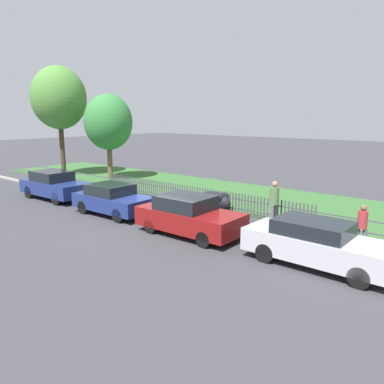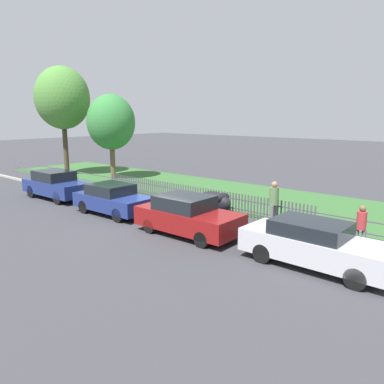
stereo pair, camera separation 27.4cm
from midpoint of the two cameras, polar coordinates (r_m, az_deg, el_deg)
name	(u,v)px [view 2 (the right image)]	position (r m, az deg, el deg)	size (l,w,h in m)	color
ground_plane	(160,215)	(17.02, -4.51, -3.47)	(120.00, 120.00, 0.00)	#38383D
kerb_stone	(161,213)	(17.08, -4.28, -3.21)	(39.11, 0.20, 0.12)	#9E998E
grass_strip	(232,195)	(21.38, 6.54, -0.40)	(39.11, 7.12, 0.01)	#33602D
park_fence	(192,196)	(18.51, 0.38, -0.61)	(39.11, 0.05, 1.01)	#4C4C51
parked_car_silver_hatchback	(56,184)	(21.42, -19.65, 1.09)	(4.23, 1.84, 1.50)	navy
parked_car_black_saloon	(113,199)	(17.31, -11.50, -1.04)	(3.88, 1.85, 1.37)	navy
parked_car_navy_estate	(188,216)	(14.02, -0.12, -3.60)	(4.11, 1.87, 1.48)	maroon
parked_car_red_compact	(315,244)	(11.67, 18.91, -7.53)	(4.43, 1.67, 1.38)	#BCBCC1
covered_motorcycle	(215,201)	(16.67, 4.01, -1.42)	(1.94, 0.94, 1.10)	black
tree_nearest_kerb	(62,98)	(29.58, -18.89, 13.36)	(3.93, 3.93, 7.94)	#473828
tree_behind_motorcycle	(111,122)	(26.95, -11.94, 10.34)	(3.32, 3.32, 5.89)	brown
pedestrian_near_fence	(361,226)	(13.51, 24.90, -4.66)	(0.36, 0.36, 1.55)	slate
pedestrian_by_lamp	(274,201)	(15.41, 12.86, -1.34)	(0.38, 0.43, 1.84)	slate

